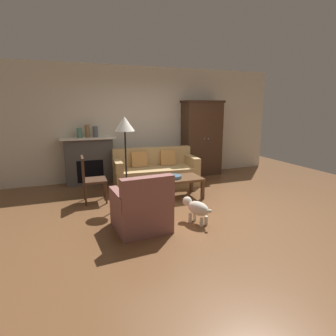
{
  "coord_description": "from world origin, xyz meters",
  "views": [
    {
      "loc": [
        -2.08,
        -4.36,
        1.81
      ],
      "look_at": [
        -0.06,
        0.92,
        0.55
      ],
      "focal_mm": 29.36,
      "sensor_mm": 36.0,
      "label": 1
    }
  ],
  "objects_px": {
    "armchair_near_left": "(142,210)",
    "floor_lamp": "(125,129)",
    "side_chair_wooden": "(89,176)",
    "book_stack": "(163,178)",
    "fruit_bowl": "(174,177)",
    "mantel_vase_jade": "(79,133)",
    "dog": "(197,208)",
    "armoire": "(202,138)",
    "fireplace": "(89,160)",
    "coffee_table": "(174,180)",
    "couch": "(155,172)",
    "mantel_vase_slate": "(95,132)",
    "mantel_vase_bronze": "(87,131)"
  },
  "relations": [
    {
      "from": "side_chair_wooden",
      "to": "floor_lamp",
      "type": "relative_size",
      "value": 0.55
    },
    {
      "from": "couch",
      "to": "dog",
      "type": "xyz_separation_m",
      "value": [
        -0.07,
        -2.3,
        -0.07
      ]
    },
    {
      "from": "mantel_vase_jade",
      "to": "mantel_vase_slate",
      "type": "relative_size",
      "value": 0.88
    },
    {
      "from": "dog",
      "to": "armoire",
      "type": "bearing_deg",
      "value": 61.31
    },
    {
      "from": "armchair_near_left",
      "to": "couch",
      "type": "bearing_deg",
      "value": 66.91
    },
    {
      "from": "side_chair_wooden",
      "to": "book_stack",
      "type": "bearing_deg",
      "value": -16.61
    },
    {
      "from": "mantel_vase_bronze",
      "to": "mantel_vase_jade",
      "type": "bearing_deg",
      "value": 180.0
    },
    {
      "from": "couch",
      "to": "side_chair_wooden",
      "type": "xyz_separation_m",
      "value": [
        -1.55,
        -0.68,
        0.19
      ]
    },
    {
      "from": "couch",
      "to": "mantel_vase_slate",
      "type": "relative_size",
      "value": 7.86
    },
    {
      "from": "couch",
      "to": "floor_lamp",
      "type": "height_order",
      "value": "floor_lamp"
    },
    {
      "from": "fruit_bowl",
      "to": "dog",
      "type": "bearing_deg",
      "value": -95.12
    },
    {
      "from": "coffee_table",
      "to": "mantel_vase_jade",
      "type": "height_order",
      "value": "mantel_vase_jade"
    },
    {
      "from": "mantel_vase_bronze",
      "to": "coffee_table",
      "type": "bearing_deg",
      "value": -48.93
    },
    {
      "from": "book_stack",
      "to": "mantel_vase_jade",
      "type": "xyz_separation_m",
      "value": [
        -1.41,
        1.76,
        0.77
      ]
    },
    {
      "from": "armchair_near_left",
      "to": "floor_lamp",
      "type": "bearing_deg",
      "value": 88.0
    },
    {
      "from": "fireplace",
      "to": "mantel_vase_slate",
      "type": "bearing_deg",
      "value": -5.69
    },
    {
      "from": "coffee_table",
      "to": "book_stack",
      "type": "relative_size",
      "value": 4.26
    },
    {
      "from": "mantel_vase_bronze",
      "to": "fruit_bowl",
      "type": "bearing_deg",
      "value": -49.69
    },
    {
      "from": "book_stack",
      "to": "mantel_vase_slate",
      "type": "height_order",
      "value": "mantel_vase_slate"
    },
    {
      "from": "mantel_vase_bronze",
      "to": "mantel_vase_slate",
      "type": "relative_size",
      "value": 1.15
    },
    {
      "from": "fireplace",
      "to": "mantel_vase_slate",
      "type": "xyz_separation_m",
      "value": [
        0.18,
        -0.02,
        0.68
      ]
    },
    {
      "from": "fireplace",
      "to": "couch",
      "type": "distance_m",
      "value": 1.61
    },
    {
      "from": "mantel_vase_slate",
      "to": "side_chair_wooden",
      "type": "bearing_deg",
      "value": -102.59
    },
    {
      "from": "book_stack",
      "to": "floor_lamp",
      "type": "relative_size",
      "value": 0.16
    },
    {
      "from": "coffee_table",
      "to": "mantel_vase_jade",
      "type": "distance_m",
      "value": 2.54
    },
    {
      "from": "armoire",
      "to": "side_chair_wooden",
      "type": "distance_m",
      "value": 3.37
    },
    {
      "from": "armchair_near_left",
      "to": "side_chair_wooden",
      "type": "xyz_separation_m",
      "value": [
        -0.6,
        1.54,
        0.2
      ]
    },
    {
      "from": "armoire",
      "to": "couch",
      "type": "distance_m",
      "value": 1.78
    },
    {
      "from": "mantel_vase_jade",
      "to": "side_chair_wooden",
      "type": "relative_size",
      "value": 0.25
    },
    {
      "from": "side_chair_wooden",
      "to": "fireplace",
      "type": "bearing_deg",
      "value": 84.88
    },
    {
      "from": "fruit_bowl",
      "to": "armoire",
      "type": "bearing_deg",
      "value": 48.38
    },
    {
      "from": "mantel_vase_jade",
      "to": "floor_lamp",
      "type": "relative_size",
      "value": 0.13
    },
    {
      "from": "side_chair_wooden",
      "to": "dog",
      "type": "height_order",
      "value": "side_chair_wooden"
    },
    {
      "from": "floor_lamp",
      "to": "book_stack",
      "type": "bearing_deg",
      "value": -5.59
    },
    {
      "from": "mantel_vase_jade",
      "to": "side_chair_wooden",
      "type": "height_order",
      "value": "mantel_vase_jade"
    },
    {
      "from": "fireplace",
      "to": "book_stack",
      "type": "distance_m",
      "value": 2.16
    },
    {
      "from": "armoire",
      "to": "mantel_vase_jade",
      "type": "bearing_deg",
      "value": 178.9
    },
    {
      "from": "fruit_bowl",
      "to": "armchair_near_left",
      "type": "distance_m",
      "value": 1.54
    },
    {
      "from": "couch",
      "to": "mantel_vase_bronze",
      "type": "height_order",
      "value": "mantel_vase_bronze"
    },
    {
      "from": "armoire",
      "to": "armchair_near_left",
      "type": "bearing_deg",
      "value": -131.03
    },
    {
      "from": "book_stack",
      "to": "armchair_near_left",
      "type": "distance_m",
      "value": 1.37
    },
    {
      "from": "fruit_bowl",
      "to": "side_chair_wooden",
      "type": "height_order",
      "value": "side_chair_wooden"
    },
    {
      "from": "fireplace",
      "to": "coffee_table",
      "type": "bearing_deg",
      "value": -49.23
    },
    {
      "from": "coffee_table",
      "to": "couch",
      "type": "bearing_deg",
      "value": 93.32
    },
    {
      "from": "book_stack",
      "to": "armchair_near_left",
      "type": "height_order",
      "value": "armchair_near_left"
    },
    {
      "from": "armoire",
      "to": "fruit_bowl",
      "type": "distance_m",
      "value": 2.3
    },
    {
      "from": "mantel_vase_jade",
      "to": "fireplace",
      "type": "bearing_deg",
      "value": 5.69
    },
    {
      "from": "coffee_table",
      "to": "mantel_vase_jade",
      "type": "bearing_deg",
      "value": 134.33
    },
    {
      "from": "fruit_bowl",
      "to": "mantel_vase_jade",
      "type": "xyz_separation_m",
      "value": [
        -1.65,
        1.73,
        0.78
      ]
    },
    {
      "from": "fruit_bowl",
      "to": "mantel_vase_bronze",
      "type": "distance_m",
      "value": 2.41
    }
  ]
}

